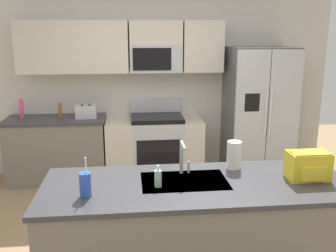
{
  "coord_description": "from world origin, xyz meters",
  "views": [
    {
      "loc": [
        -0.37,
        -3.33,
        2.05
      ],
      "look_at": [
        0.04,
        0.6,
        1.05
      ],
      "focal_mm": 39.95,
      "sensor_mm": 36.0,
      "label": 1
    }
  ],
  "objects_px": {
    "pepper_mill": "(60,111)",
    "drink_cup_blue": "(85,185)",
    "toaster": "(86,112)",
    "bottle_pink": "(21,109)",
    "refrigerator": "(258,113)",
    "range_oven": "(154,147)",
    "backpack": "(308,165)",
    "soap_dispenser": "(158,178)",
    "paper_towel_roll": "(234,155)",
    "sink_faucet": "(183,155)"
  },
  "relations": [
    {
      "from": "range_oven",
      "to": "pepper_mill",
      "type": "relative_size",
      "value": 6.6
    },
    {
      "from": "paper_towel_roll",
      "to": "backpack",
      "type": "relative_size",
      "value": 0.75
    },
    {
      "from": "sink_faucet",
      "to": "drink_cup_blue",
      "type": "distance_m",
      "value": 0.84
    },
    {
      "from": "range_oven",
      "to": "toaster",
      "type": "height_order",
      "value": "range_oven"
    },
    {
      "from": "toaster",
      "to": "bottle_pink",
      "type": "distance_m",
      "value": 0.88
    },
    {
      "from": "bottle_pink",
      "to": "pepper_mill",
      "type": "bearing_deg",
      "value": -4.97
    },
    {
      "from": "toaster",
      "to": "sink_faucet",
      "type": "bearing_deg",
      "value": -65.29
    },
    {
      "from": "refrigerator",
      "to": "backpack",
      "type": "bearing_deg",
      "value": -100.18
    },
    {
      "from": "pepper_mill",
      "to": "paper_towel_roll",
      "type": "distance_m",
      "value": 2.83
    },
    {
      "from": "toaster",
      "to": "sink_faucet",
      "type": "distance_m",
      "value": 2.42
    },
    {
      "from": "range_oven",
      "to": "sink_faucet",
      "type": "distance_m",
      "value": 2.34
    },
    {
      "from": "refrigerator",
      "to": "soap_dispenser",
      "type": "xyz_separation_m",
      "value": [
        -1.63,
        -2.42,
        0.04
      ]
    },
    {
      "from": "sink_faucet",
      "to": "paper_towel_roll",
      "type": "distance_m",
      "value": 0.47
    },
    {
      "from": "pepper_mill",
      "to": "backpack",
      "type": "relative_size",
      "value": 0.64
    },
    {
      "from": "toaster",
      "to": "bottle_pink",
      "type": "xyz_separation_m",
      "value": [
        -0.88,
        0.1,
        0.04
      ]
    },
    {
      "from": "toaster",
      "to": "soap_dispenser",
      "type": "xyz_separation_m",
      "value": [
        0.79,
        -2.44,
        -0.02
      ]
    },
    {
      "from": "toaster",
      "to": "bottle_pink",
      "type": "bearing_deg",
      "value": 173.79
    },
    {
      "from": "bottle_pink",
      "to": "drink_cup_blue",
      "type": "relative_size",
      "value": 0.89
    },
    {
      "from": "refrigerator",
      "to": "toaster",
      "type": "height_order",
      "value": "refrigerator"
    },
    {
      "from": "toaster",
      "to": "soap_dispenser",
      "type": "height_order",
      "value": "toaster"
    },
    {
      "from": "bottle_pink",
      "to": "drink_cup_blue",
      "type": "bearing_deg",
      "value": -66.77
    },
    {
      "from": "bottle_pink",
      "to": "range_oven",
      "type": "bearing_deg",
      "value": -1.36
    },
    {
      "from": "range_oven",
      "to": "bottle_pink",
      "type": "relative_size",
      "value": 5.13
    },
    {
      "from": "toaster",
      "to": "pepper_mill",
      "type": "height_order",
      "value": "pepper_mill"
    },
    {
      "from": "refrigerator",
      "to": "pepper_mill",
      "type": "xyz_separation_m",
      "value": [
        -2.78,
        0.07,
        0.08
      ]
    },
    {
      "from": "sink_faucet",
      "to": "backpack",
      "type": "xyz_separation_m",
      "value": [
        0.98,
        -0.21,
        -0.05
      ]
    },
    {
      "from": "sink_faucet",
      "to": "paper_towel_roll",
      "type": "xyz_separation_m",
      "value": [
        0.46,
        0.09,
        -0.05
      ]
    },
    {
      "from": "refrigerator",
      "to": "sink_faucet",
      "type": "xyz_separation_m",
      "value": [
        -1.41,
        -2.18,
        0.14
      ]
    },
    {
      "from": "pepper_mill",
      "to": "backpack",
      "type": "height_order",
      "value": "backpack"
    },
    {
      "from": "soap_dispenser",
      "to": "bottle_pink",
      "type": "bearing_deg",
      "value": 123.39
    },
    {
      "from": "soap_dispenser",
      "to": "paper_towel_roll",
      "type": "relative_size",
      "value": 0.71
    },
    {
      "from": "drink_cup_blue",
      "to": "paper_towel_roll",
      "type": "relative_size",
      "value": 1.24
    },
    {
      "from": "soap_dispenser",
      "to": "toaster",
      "type": "bearing_deg",
      "value": 107.99
    },
    {
      "from": "pepper_mill",
      "to": "backpack",
      "type": "distance_m",
      "value": 3.4
    },
    {
      "from": "pepper_mill",
      "to": "drink_cup_blue",
      "type": "height_order",
      "value": "drink_cup_blue"
    },
    {
      "from": "toaster",
      "to": "range_oven",
      "type": "bearing_deg",
      "value": 3.22
    },
    {
      "from": "pepper_mill",
      "to": "bottle_pink",
      "type": "bearing_deg",
      "value": 175.03
    },
    {
      "from": "backpack",
      "to": "toaster",
      "type": "bearing_deg",
      "value": 129.64
    },
    {
      "from": "pepper_mill",
      "to": "sink_faucet",
      "type": "bearing_deg",
      "value": -58.73
    },
    {
      "from": "range_oven",
      "to": "backpack",
      "type": "height_order",
      "value": "backpack"
    },
    {
      "from": "sink_faucet",
      "to": "bottle_pink",
      "type": "bearing_deg",
      "value": 129.46
    },
    {
      "from": "toaster",
      "to": "paper_towel_roll",
      "type": "height_order",
      "value": "paper_towel_roll"
    },
    {
      "from": "refrigerator",
      "to": "toaster",
      "type": "xyz_separation_m",
      "value": [
        -2.42,
        0.02,
        0.07
      ]
    },
    {
      "from": "bottle_pink",
      "to": "sink_faucet",
      "type": "xyz_separation_m",
      "value": [
        1.89,
        -2.3,
        0.04
      ]
    },
    {
      "from": "bottle_pink",
      "to": "refrigerator",
      "type": "bearing_deg",
      "value": -1.99
    },
    {
      "from": "pepper_mill",
      "to": "backpack",
      "type": "bearing_deg",
      "value": -46.29
    },
    {
      "from": "drink_cup_blue",
      "to": "backpack",
      "type": "relative_size",
      "value": 0.93
    },
    {
      "from": "paper_towel_roll",
      "to": "sink_faucet",
      "type": "bearing_deg",
      "value": -168.37
    },
    {
      "from": "refrigerator",
      "to": "paper_towel_roll",
      "type": "xyz_separation_m",
      "value": [
        -0.95,
        -2.09,
        0.09
      ]
    },
    {
      "from": "pepper_mill",
      "to": "soap_dispenser",
      "type": "bearing_deg",
      "value": -65.26
    }
  ]
}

